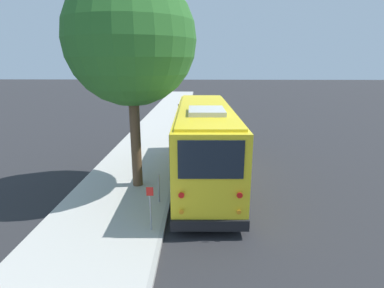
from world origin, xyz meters
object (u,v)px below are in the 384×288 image
object	(u,v)px
sign_post_near	(150,208)
parked_sedan_silver	(199,110)
parked_sedan_white	(198,123)
sign_post_far	(159,188)
shuttle_bus	(204,139)
street_tree	(131,31)

from	to	relation	value
sign_post_near	parked_sedan_silver	bearing A→B (deg)	-3.92
parked_sedan_white	sign_post_near	xyz separation A→B (m)	(-15.21, 1.44, 0.29)
sign_post_near	sign_post_far	world-z (taller)	sign_post_near
sign_post_near	sign_post_far	size ratio (longest dim) A/B	1.29
parked_sedan_silver	parked_sedan_white	bearing A→B (deg)	-176.33
shuttle_bus	parked_sedan_white	size ratio (longest dim) A/B	2.34
sign_post_far	parked_sedan_silver	bearing A→B (deg)	-4.30
shuttle_bus	street_tree	xyz separation A→B (m)	(-0.95, 2.91, 4.56)
parked_sedan_white	sign_post_near	size ratio (longest dim) A/B	2.97
parked_sedan_silver	shuttle_bus	bearing A→B (deg)	-174.92
parked_sedan_silver	sign_post_near	xyz separation A→B (m)	(-22.09, 1.51, 0.32)
street_tree	sign_post_far	size ratio (longest dim) A/B	8.20
street_tree	sign_post_near	xyz separation A→B (m)	(-3.74, -1.15, -5.61)
parked_sedan_white	parked_sedan_silver	distance (m)	6.87
parked_sedan_white	street_tree	distance (m)	13.16
parked_sedan_silver	street_tree	bearing A→B (deg)	176.00
sign_post_near	sign_post_far	bearing A→B (deg)	0.00
parked_sedan_white	street_tree	size ratio (longest dim) A/B	0.47
sign_post_far	parked_sedan_white	bearing A→B (deg)	-6.21
shuttle_bus	sign_post_near	distance (m)	5.12
parked_sedan_white	sign_post_far	distance (m)	13.31
parked_sedan_white	sign_post_far	xyz separation A→B (m)	(-13.24, 1.44, 0.11)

